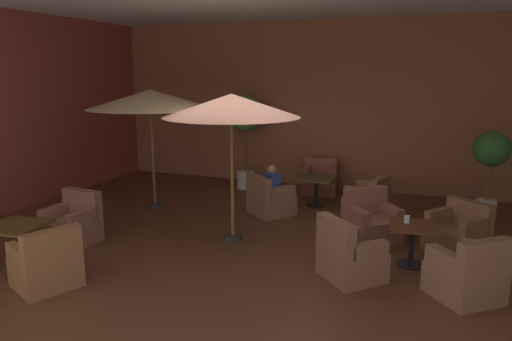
{
  "coord_description": "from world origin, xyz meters",
  "views": [
    {
      "loc": [
        2.75,
        -6.85,
        2.8
      ],
      "look_at": [
        0.0,
        0.43,
        1.14
      ],
      "focal_mm": 32.6,
      "sensor_mm": 36.0,
      "label": 1
    }
  ],
  "objects_px": {
    "armchair_mid_center_east": "(47,265)",
    "iced_drink_cup": "(407,219)",
    "armchair_front_left_west": "(349,257)",
    "armchair_front_right_north": "(270,200)",
    "armchair_front_right_east": "(368,201)",
    "armchair_front_right_south": "(320,180)",
    "potted_tree_mid_left": "(245,120)",
    "armchair_front_left_north": "(467,275)",
    "armchair_front_left_east": "(458,233)",
    "armchair_front_left_south": "(372,223)",
    "patio_umbrella_center_beige": "(150,100)",
    "patio_umbrella_tall_red": "(231,106)",
    "cafe_table_front_left": "(412,236)",
    "cafe_table_front_right": "(316,183)",
    "potted_tree_left_corner": "(491,160)",
    "cafe_table_mid_center": "(17,233)",
    "patron_by_window": "(272,182)",
    "armchair_mid_center_south": "(73,225)"
  },
  "relations": [
    {
      "from": "cafe_table_front_left",
      "to": "patron_by_window",
      "type": "bearing_deg",
      "value": 148.53
    },
    {
      "from": "armchair_front_right_east",
      "to": "iced_drink_cup",
      "type": "bearing_deg",
      "value": -69.05
    },
    {
      "from": "cafe_table_front_right",
      "to": "potted_tree_left_corner",
      "type": "xyz_separation_m",
      "value": [
        3.25,
        0.03,
        0.71
      ]
    },
    {
      "from": "armchair_front_left_north",
      "to": "patio_umbrella_center_beige",
      "type": "distance_m",
      "value": 6.56
    },
    {
      "from": "armchair_front_right_south",
      "to": "potted_tree_mid_left",
      "type": "relative_size",
      "value": 0.4
    },
    {
      "from": "armchair_mid_center_east",
      "to": "iced_drink_cup",
      "type": "xyz_separation_m",
      "value": [
        4.37,
        2.5,
        0.37
      ]
    },
    {
      "from": "cafe_table_front_right",
      "to": "potted_tree_mid_left",
      "type": "bearing_deg",
      "value": 154.96
    },
    {
      "from": "armchair_front_right_east",
      "to": "potted_tree_left_corner",
      "type": "relative_size",
      "value": 0.52
    },
    {
      "from": "potted_tree_mid_left",
      "to": "cafe_table_front_left",
      "type": "bearing_deg",
      "value": -40.78
    },
    {
      "from": "potted_tree_left_corner",
      "to": "patron_by_window",
      "type": "relative_size",
      "value": 2.96
    },
    {
      "from": "armchair_front_left_west",
      "to": "armchair_front_right_north",
      "type": "relative_size",
      "value": 0.99
    },
    {
      "from": "armchair_front_left_north",
      "to": "armchair_front_right_south",
      "type": "distance_m",
      "value": 5.38
    },
    {
      "from": "armchair_front_right_north",
      "to": "cafe_table_front_left",
      "type": "bearing_deg",
      "value": -30.71
    },
    {
      "from": "armchair_mid_center_east",
      "to": "potted_tree_left_corner",
      "type": "xyz_separation_m",
      "value": [
        5.68,
        5.0,
        0.9
      ]
    },
    {
      "from": "armchair_front_left_south",
      "to": "potted_tree_left_corner",
      "type": "xyz_separation_m",
      "value": [
        1.89,
        1.71,
        0.9
      ]
    },
    {
      "from": "armchair_mid_center_east",
      "to": "iced_drink_cup",
      "type": "distance_m",
      "value": 5.05
    },
    {
      "from": "armchair_front_left_north",
      "to": "cafe_table_mid_center",
      "type": "bearing_deg",
      "value": -169.03
    },
    {
      "from": "armchair_front_right_east",
      "to": "patron_by_window",
      "type": "bearing_deg",
      "value": -162.69
    },
    {
      "from": "armchair_front_right_north",
      "to": "armchair_mid_center_south",
      "type": "bearing_deg",
      "value": -134.03
    },
    {
      "from": "armchair_front_right_east",
      "to": "patio_umbrella_center_beige",
      "type": "relative_size",
      "value": 0.36
    },
    {
      "from": "cafe_table_front_right",
      "to": "patio_umbrella_center_beige",
      "type": "bearing_deg",
      "value": -158.22
    },
    {
      "from": "cafe_table_front_left",
      "to": "armchair_front_right_south",
      "type": "relative_size",
      "value": 0.78
    },
    {
      "from": "armchair_front_left_west",
      "to": "patio_umbrella_center_beige",
      "type": "xyz_separation_m",
      "value": [
        -4.42,
        2.05,
        1.93
      ]
    },
    {
      "from": "cafe_table_mid_center",
      "to": "patio_umbrella_center_beige",
      "type": "distance_m",
      "value": 3.74
    },
    {
      "from": "cafe_table_front_right",
      "to": "armchair_front_right_south",
      "type": "bearing_deg",
      "value": 99.22
    },
    {
      "from": "armchair_front_left_west",
      "to": "armchair_front_right_north",
      "type": "distance_m",
      "value": 3.12
    },
    {
      "from": "cafe_table_mid_center",
      "to": "patio_umbrella_tall_red",
      "type": "relative_size",
      "value": 0.34
    },
    {
      "from": "armchair_front_left_west",
      "to": "iced_drink_cup",
      "type": "relative_size",
      "value": 9.39
    },
    {
      "from": "armchair_front_right_north",
      "to": "armchair_front_right_east",
      "type": "relative_size",
      "value": 1.16
    },
    {
      "from": "patron_by_window",
      "to": "armchair_mid_center_east",
      "type": "bearing_deg",
      "value": -112.79
    },
    {
      "from": "patio_umbrella_tall_red",
      "to": "patron_by_window",
      "type": "bearing_deg",
      "value": 84.64
    },
    {
      "from": "armchair_front_left_east",
      "to": "patio_umbrella_tall_red",
      "type": "bearing_deg",
      "value": -167.59
    },
    {
      "from": "cafe_table_front_left",
      "to": "cafe_table_mid_center",
      "type": "relative_size",
      "value": 0.84
    },
    {
      "from": "armchair_front_left_east",
      "to": "armchair_front_left_south",
      "type": "relative_size",
      "value": 1.02
    },
    {
      "from": "cafe_table_mid_center",
      "to": "armchair_mid_center_east",
      "type": "height_order",
      "value": "armchair_mid_center_east"
    },
    {
      "from": "armchair_front_left_west",
      "to": "armchair_front_left_north",
      "type": "bearing_deg",
      "value": -2.91
    },
    {
      "from": "patio_umbrella_tall_red",
      "to": "potted_tree_left_corner",
      "type": "distance_m",
      "value": 4.91
    },
    {
      "from": "cafe_table_front_left",
      "to": "armchair_front_left_north",
      "type": "bearing_deg",
      "value": -50.46
    },
    {
      "from": "armchair_front_left_south",
      "to": "armchair_front_left_west",
      "type": "xyz_separation_m",
      "value": [
        -0.1,
        -1.62,
        0.01
      ]
    },
    {
      "from": "cafe_table_front_right",
      "to": "armchair_front_right_south",
      "type": "relative_size",
      "value": 0.9
    },
    {
      "from": "armchair_front_left_north",
      "to": "cafe_table_front_right",
      "type": "relative_size",
      "value": 1.26
    },
    {
      "from": "cafe_table_mid_center",
      "to": "patron_by_window",
      "type": "height_order",
      "value": "patron_by_window"
    },
    {
      "from": "armchair_front_left_north",
      "to": "iced_drink_cup",
      "type": "bearing_deg",
      "value": 130.9
    },
    {
      "from": "armchair_front_left_west",
      "to": "armchair_front_right_east",
      "type": "distance_m",
      "value": 3.01
    },
    {
      "from": "armchair_front_left_north",
      "to": "iced_drink_cup",
      "type": "xyz_separation_m",
      "value": [
        -0.79,
        0.91,
        0.36
      ]
    },
    {
      "from": "cafe_table_mid_center",
      "to": "potted_tree_mid_left",
      "type": "xyz_separation_m",
      "value": [
        1.39,
        5.49,
        1.16
      ]
    },
    {
      "from": "armchair_front_left_east",
      "to": "armchair_mid_center_south",
      "type": "xyz_separation_m",
      "value": [
        -5.99,
        -1.86,
        0.01
      ]
    },
    {
      "from": "potted_tree_left_corner",
      "to": "potted_tree_mid_left",
      "type": "relative_size",
      "value": 0.77
    },
    {
      "from": "armchair_front_right_east",
      "to": "armchair_mid_center_south",
      "type": "xyz_separation_m",
      "value": [
        -4.39,
        -3.24,
        0.0
      ]
    },
    {
      "from": "armchair_front_left_west",
      "to": "armchair_front_right_east",
      "type": "xyz_separation_m",
      "value": [
        -0.15,
        3.01,
        -0.01
      ]
    }
  ]
}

